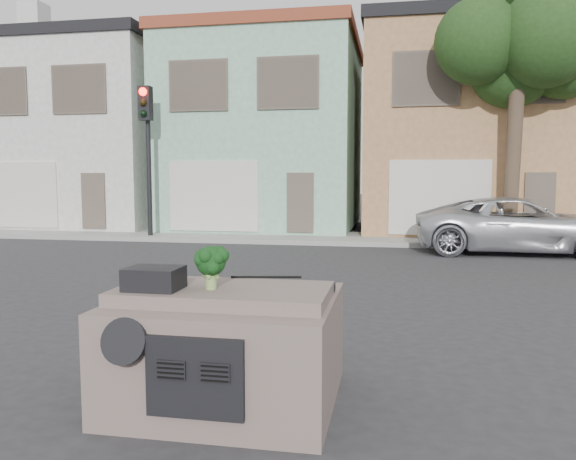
# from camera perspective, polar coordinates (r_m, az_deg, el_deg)

# --- Properties ---
(ground_plane) EXTENTS (120.00, 120.00, 0.00)m
(ground_plane) POSITION_cam_1_polar(r_m,az_deg,el_deg) (8.40, -0.06, -9.19)
(ground_plane) COLOR #303033
(ground_plane) RESTS_ON ground
(sidewalk) EXTENTS (40.00, 3.00, 0.15)m
(sidewalk) POSITION_cam_1_polar(r_m,az_deg,el_deg) (18.66, 5.92, -0.87)
(sidewalk) COLOR gray
(sidewalk) RESTS_ON ground
(townhouse_white) EXTENTS (7.20, 8.20, 7.55)m
(townhouse_white) POSITION_cam_1_polar(r_m,az_deg,el_deg) (25.78, -18.66, 8.86)
(townhouse_white) COLOR silver
(townhouse_white) RESTS_ON ground
(townhouse_mint) EXTENTS (7.20, 8.20, 7.55)m
(townhouse_mint) POSITION_cam_1_polar(r_m,az_deg,el_deg) (23.10, -1.96, 9.56)
(townhouse_mint) COLOR #91C1A4
(townhouse_mint) RESTS_ON ground
(townhouse_tan) EXTENTS (7.20, 8.20, 7.55)m
(townhouse_tan) POSITION_cam_1_polar(r_m,az_deg,el_deg) (22.68, 17.13, 9.40)
(townhouse_tan) COLOR #B07F53
(townhouse_tan) RESTS_ON ground
(silver_pickup) EXTENTS (5.58, 2.59, 1.55)m
(silver_pickup) POSITION_cam_1_polar(r_m,az_deg,el_deg) (16.88, 22.27, -2.18)
(silver_pickup) COLOR silver
(silver_pickup) RESTS_ON ground
(traffic_signal) EXTENTS (0.40, 0.40, 5.10)m
(traffic_signal) POSITION_cam_1_polar(r_m,az_deg,el_deg) (19.24, -14.08, 6.57)
(traffic_signal) COLOR black
(traffic_signal) RESTS_ON ground
(tree_near) EXTENTS (4.40, 4.00, 8.50)m
(tree_near) POSITION_cam_1_polar(r_m,az_deg,el_deg) (18.25, 22.06, 11.76)
(tree_near) COLOR #213F17
(tree_near) RESTS_ON ground
(car_dashboard) EXTENTS (2.00, 1.80, 1.12)m
(car_dashboard) POSITION_cam_1_polar(r_m,az_deg,el_deg) (5.44, -6.04, -11.31)
(car_dashboard) COLOR #726059
(car_dashboard) RESTS_ON ground
(instrument_hump) EXTENTS (0.48, 0.38, 0.20)m
(instrument_hump) POSITION_cam_1_polar(r_m,az_deg,el_deg) (5.16, -13.44, -4.80)
(instrument_hump) COLOR black
(instrument_hump) RESTS_ON car_dashboard
(wiper_arm) EXTENTS (0.69, 0.15, 0.02)m
(wiper_arm) POSITION_cam_1_polar(r_m,az_deg,el_deg) (5.59, -2.22, -4.79)
(wiper_arm) COLOR black
(wiper_arm) RESTS_ON car_dashboard
(broccoli) EXTENTS (0.46, 0.46, 0.40)m
(broccoli) POSITION_cam_1_polar(r_m,az_deg,el_deg) (5.07, -7.84, -3.75)
(broccoli) COLOR black
(broccoli) RESTS_ON car_dashboard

